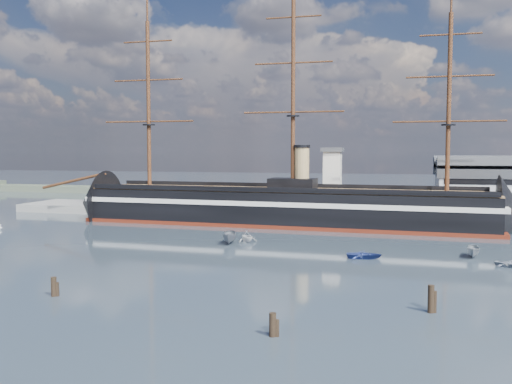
# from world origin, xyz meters

# --- Properties ---
(ground) EXTENTS (600.00, 600.00, 0.00)m
(ground) POSITION_xyz_m (0.00, 40.00, 0.00)
(ground) COLOR #2B3945
(ground) RESTS_ON ground
(quay) EXTENTS (180.00, 18.00, 2.00)m
(quay) POSITION_xyz_m (10.00, 76.00, 0.00)
(quay) COLOR slate
(quay) RESTS_ON ground
(quay_tower) EXTENTS (5.00, 5.00, 15.00)m
(quay_tower) POSITION_xyz_m (3.00, 73.00, 9.75)
(quay_tower) COLOR silver
(quay_tower) RESTS_ON ground
(shoreline) EXTENTS (120.00, 10.00, 4.00)m
(shoreline) POSITION_xyz_m (-139.23, 135.00, 1.45)
(shoreline) COLOR #3F4C38
(shoreline) RESTS_ON ground
(warship) EXTENTS (113.24, 20.38, 53.94)m
(warship) POSITION_xyz_m (-7.74, 60.00, 4.04)
(warship) COLOR black
(warship) RESTS_ON ground
(motorboat_a) EXTENTS (7.00, 3.77, 2.66)m
(motorboat_a) POSITION_xyz_m (-9.75, 32.37, 0.00)
(motorboat_a) COLOR slate
(motorboat_a) RESTS_ON ground
(motorboat_b) EXTENTS (1.73, 3.45, 1.55)m
(motorboat_b) POSITION_xyz_m (14.00, 24.69, 0.00)
(motorboat_b) COLOR navy
(motorboat_b) RESTS_ON ground
(motorboat_c) EXTENTS (5.75, 2.70, 2.22)m
(motorboat_c) POSITION_xyz_m (30.05, 29.60, 0.00)
(motorboat_c) COLOR gray
(motorboat_c) RESTS_ON ground
(motorboat_d) EXTENTS (6.45, 6.08, 2.27)m
(motorboat_d) POSITION_xyz_m (-7.39, 35.14, 0.00)
(motorboat_d) COLOR silver
(motorboat_d) RESTS_ON ground
(motorboat_e) EXTENTS (2.04, 2.96, 1.28)m
(motorboat_e) POSITION_xyz_m (34.46, 23.47, 0.00)
(motorboat_e) COLOR slate
(motorboat_e) RESTS_ON ground
(piling_near_left) EXTENTS (0.64, 0.64, 2.89)m
(piling_near_left) POSITION_xyz_m (-18.09, -6.94, 0.00)
(piling_near_left) COLOR black
(piling_near_left) RESTS_ON ground
(piling_near_mid) EXTENTS (0.64, 0.64, 2.81)m
(piling_near_mid) POSITION_xyz_m (8.81, -14.16, 0.00)
(piling_near_mid) COLOR black
(piling_near_mid) RESTS_ON ground
(piling_near_right) EXTENTS (0.64, 0.64, 3.53)m
(piling_near_right) POSITION_xyz_m (22.57, -2.92, 0.00)
(piling_near_right) COLOR black
(piling_near_right) RESTS_ON ground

